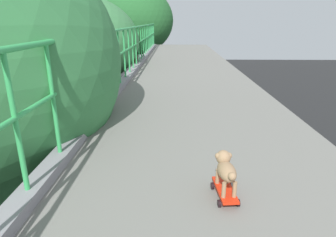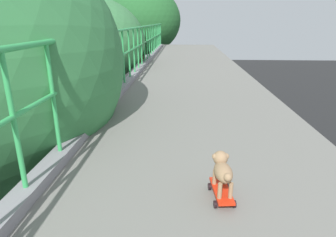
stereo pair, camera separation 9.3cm
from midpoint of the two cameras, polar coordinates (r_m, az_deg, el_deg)
name	(u,v)px [view 2 (the right image)]	position (r m, az deg, el deg)	size (l,w,h in m)	color
car_blue_seventh	(68,158)	(16.38, -18.98, -7.31)	(1.75, 4.39, 1.46)	navy
city_bus	(76,87)	(28.29, -17.69, 5.90)	(2.64, 11.06, 3.02)	#204B86
roadside_tree_far	(83,44)	(10.51, -16.29, 14.02)	(4.23, 4.23, 8.49)	brown
roadside_tree_farthest	(141,21)	(21.73, -5.28, 18.61)	(5.67, 5.67, 10.01)	#4B4425
toy_skateboard	(221,191)	(2.64, 11.55, -13.94)	(0.21, 0.43, 0.09)	red
small_dog	(222,169)	(2.54, 11.77, -9.76)	(0.18, 0.40, 0.31)	#9F7B57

